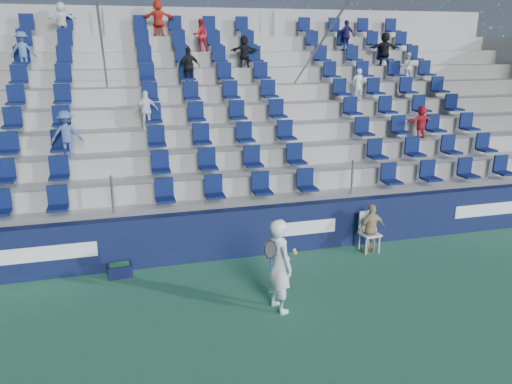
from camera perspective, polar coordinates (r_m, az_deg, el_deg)
The scene contains 7 objects.
ground at distance 9.64m, azimuth 3.32°, elevation -14.54°, with size 70.00×70.00×0.00m, color #2C6749.
sponsor_wall at distance 12.10m, azimuth -1.34°, elevation -4.61°, with size 24.00×0.32×1.20m.
grandstand at distance 16.51m, azimuth -5.69°, elevation 6.66°, with size 24.00×8.17×6.63m.
tennis_player at distance 9.60m, azimuth 2.67°, elevation -8.36°, with size 0.71×0.77×1.86m.
line_judge_chair at distance 12.71m, azimuth 12.70°, elevation -4.08°, with size 0.48×0.50×1.00m.
line_judge at distance 12.57m, azimuth 13.04°, elevation -4.09°, with size 0.74×0.31×1.25m, color tan.
ball_bin at distance 11.61m, azimuth -15.31°, elevation -8.55°, with size 0.56×0.39×0.30m.
Camera 1 is at (-2.68, -7.80, 5.00)m, focal length 35.00 mm.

